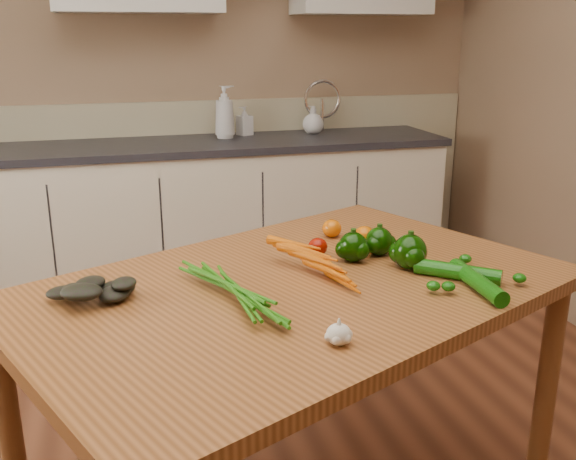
{
  "coord_description": "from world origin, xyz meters",
  "views": [
    {
      "loc": [
        -0.33,
        -1.47,
        1.5
      ],
      "look_at": [
        0.2,
        0.4,
        0.9
      ],
      "focal_mm": 40.0,
      "sensor_mm": 36.0,
      "label": 1
    }
  ],
  "objects_px": {
    "pepper_c": "(410,252)",
    "soap_bottle_c": "(313,120)",
    "carrot_bunch": "(291,270)",
    "tomato_a": "(318,247)",
    "leafy_greens": "(98,282)",
    "garlic_bulb": "(339,334)",
    "pepper_a": "(353,247)",
    "table": "(295,313)",
    "zucchini_a": "(457,272)",
    "soap_bottle_b": "(245,121)",
    "tomato_b": "(332,228)",
    "tomato_c": "(365,235)",
    "soap_bottle_a": "(224,112)",
    "pepper_b": "(379,241)",
    "zucchini_b": "(477,282)"
  },
  "relations": [
    {
      "from": "tomato_a",
      "to": "zucchini_a",
      "type": "relative_size",
      "value": 0.26
    },
    {
      "from": "soap_bottle_c",
      "to": "carrot_bunch",
      "type": "xyz_separation_m",
      "value": [
        -0.76,
        -2.15,
        -0.13
      ]
    },
    {
      "from": "soap_bottle_b",
      "to": "leafy_greens",
      "type": "bearing_deg",
      "value": -43.62
    },
    {
      "from": "soap_bottle_c",
      "to": "zucchini_b",
      "type": "distance_m",
      "value": 2.36
    },
    {
      "from": "leafy_greens",
      "to": "garlic_bulb",
      "type": "height_order",
      "value": "leafy_greens"
    },
    {
      "from": "soap_bottle_a",
      "to": "zucchini_a",
      "type": "relative_size",
      "value": 1.24
    },
    {
      "from": "pepper_a",
      "to": "pepper_c",
      "type": "relative_size",
      "value": 0.88
    },
    {
      "from": "soap_bottle_b",
      "to": "garlic_bulb",
      "type": "height_order",
      "value": "soap_bottle_b"
    },
    {
      "from": "table",
      "to": "zucchini_a",
      "type": "relative_size",
      "value": 7.33
    },
    {
      "from": "pepper_c",
      "to": "zucchini_a",
      "type": "height_order",
      "value": "pepper_c"
    },
    {
      "from": "pepper_c",
      "to": "soap_bottle_c",
      "type": "bearing_deg",
      "value": 79.77
    },
    {
      "from": "carrot_bunch",
      "to": "tomato_b",
      "type": "bearing_deg",
      "value": 31.67
    },
    {
      "from": "garlic_bulb",
      "to": "pepper_c",
      "type": "xyz_separation_m",
      "value": [
        0.38,
        0.41,
        0.03
      ]
    },
    {
      "from": "table",
      "to": "pepper_b",
      "type": "relative_size",
      "value": 20.27
    },
    {
      "from": "tomato_a",
      "to": "zucchini_b",
      "type": "height_order",
      "value": "tomato_a"
    },
    {
      "from": "zucchini_b",
      "to": "carrot_bunch",
      "type": "bearing_deg",
      "value": 158.6
    },
    {
      "from": "pepper_a",
      "to": "pepper_c",
      "type": "bearing_deg",
      "value": -37.04
    },
    {
      "from": "soap_bottle_a",
      "to": "tomato_c",
      "type": "height_order",
      "value": "soap_bottle_a"
    },
    {
      "from": "garlic_bulb",
      "to": "pepper_a",
      "type": "xyz_separation_m",
      "value": [
        0.23,
        0.51,
        0.02
      ]
    },
    {
      "from": "garlic_bulb",
      "to": "pepper_a",
      "type": "height_order",
      "value": "pepper_a"
    },
    {
      "from": "leafy_greens",
      "to": "zucchini_a",
      "type": "bearing_deg",
      "value": -6.81
    },
    {
      "from": "soap_bottle_b",
      "to": "tomato_a",
      "type": "distance_m",
      "value": 2.0
    },
    {
      "from": "tomato_b",
      "to": "zucchini_a",
      "type": "distance_m",
      "value": 0.52
    },
    {
      "from": "carrot_bunch",
      "to": "pepper_c",
      "type": "height_order",
      "value": "pepper_c"
    },
    {
      "from": "leafy_greens",
      "to": "pepper_b",
      "type": "bearing_deg",
      "value": 9.41
    },
    {
      "from": "soap_bottle_a",
      "to": "tomato_a",
      "type": "height_order",
      "value": "soap_bottle_a"
    },
    {
      "from": "pepper_a",
      "to": "tomato_a",
      "type": "height_order",
      "value": "pepper_a"
    },
    {
      "from": "tomato_b",
      "to": "carrot_bunch",
      "type": "bearing_deg",
      "value": -124.23
    },
    {
      "from": "tomato_c",
      "to": "carrot_bunch",
      "type": "bearing_deg",
      "value": -141.19
    },
    {
      "from": "soap_bottle_c",
      "to": "pepper_a",
      "type": "distance_m",
      "value": 2.09
    },
    {
      "from": "leafy_greens",
      "to": "pepper_c",
      "type": "height_order",
      "value": "leafy_greens"
    },
    {
      "from": "soap_bottle_c",
      "to": "garlic_bulb",
      "type": "distance_m",
      "value": 2.65
    },
    {
      "from": "soap_bottle_a",
      "to": "zucchini_a",
      "type": "xyz_separation_m",
      "value": [
        0.26,
        -2.22,
        -0.21
      ]
    },
    {
      "from": "leafy_greens",
      "to": "garlic_bulb",
      "type": "xyz_separation_m",
      "value": [
        0.52,
        -0.4,
        -0.03
      ]
    },
    {
      "from": "leafy_greens",
      "to": "pepper_a",
      "type": "relative_size",
      "value": 2.39
    },
    {
      "from": "soap_bottle_c",
      "to": "tomato_c",
      "type": "bearing_deg",
      "value": 8.24
    },
    {
      "from": "carrot_bunch",
      "to": "tomato_a",
      "type": "distance_m",
      "value": 0.25
    },
    {
      "from": "pepper_c",
      "to": "tomato_a",
      "type": "bearing_deg",
      "value": 141.01
    },
    {
      "from": "soap_bottle_a",
      "to": "pepper_c",
      "type": "bearing_deg",
      "value": -178.2
    },
    {
      "from": "soap_bottle_c",
      "to": "carrot_bunch",
      "type": "bearing_deg",
      "value": 1.56
    },
    {
      "from": "soap_bottle_b",
      "to": "table",
      "type": "bearing_deg",
      "value": -30.56
    },
    {
      "from": "tomato_a",
      "to": "tomato_b",
      "type": "height_order",
      "value": "tomato_b"
    },
    {
      "from": "carrot_bunch",
      "to": "pepper_c",
      "type": "xyz_separation_m",
      "value": [
        0.38,
        0.02,
        0.01
      ]
    },
    {
      "from": "soap_bottle_b",
      "to": "tomato_c",
      "type": "distance_m",
      "value": 1.93
    },
    {
      "from": "pepper_c",
      "to": "tomato_b",
      "type": "height_order",
      "value": "pepper_c"
    },
    {
      "from": "carrot_bunch",
      "to": "table",
      "type": "bearing_deg",
      "value": -55.6
    },
    {
      "from": "table",
      "to": "zucchini_a",
      "type": "distance_m",
      "value": 0.48
    },
    {
      "from": "zucchini_a",
      "to": "table",
      "type": "bearing_deg",
      "value": 168.06
    },
    {
      "from": "tomato_b",
      "to": "tomato_a",
      "type": "bearing_deg",
      "value": -122.37
    },
    {
      "from": "leafy_greens",
      "to": "pepper_b",
      "type": "distance_m",
      "value": 0.87
    }
  ]
}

